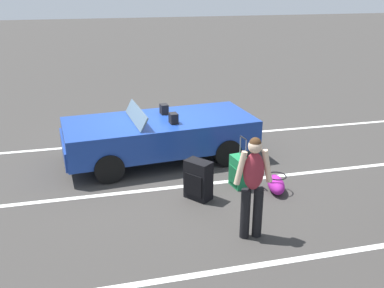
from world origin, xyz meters
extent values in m
plane|color=#383533|center=(0.00, 0.00, 0.00)|extent=(80.00, 80.00, 0.00)
cube|color=silver|center=(0.00, -1.22, 0.00)|extent=(18.00, 0.12, 0.01)
cube|color=silver|center=(0.00, 1.48, 0.00)|extent=(18.00, 0.12, 0.01)
cube|color=silver|center=(0.00, 4.18, 0.00)|extent=(18.00, 0.12, 0.01)
cube|color=navy|center=(0.00, 0.00, 0.62)|extent=(4.24, 2.13, 0.64)
cube|color=navy|center=(1.43, 0.13, 0.51)|extent=(1.46, 1.78, 0.38)
cube|color=slate|center=(0.51, 0.05, 1.09)|extent=(0.32, 1.56, 0.31)
cube|color=black|center=(-0.24, 0.35, 1.05)|extent=(0.18, 0.23, 0.22)
cube|color=black|center=(-0.17, -0.39, 1.05)|extent=(0.18, 0.23, 0.22)
cylinder|color=black|center=(1.19, 0.92, 0.30)|extent=(0.62, 0.27, 0.60)
cylinder|color=black|center=(1.34, -0.69, 0.30)|extent=(0.62, 0.27, 0.60)
cylinder|color=black|center=(-1.34, 0.69, 0.30)|extent=(0.62, 0.27, 0.60)
cylinder|color=black|center=(-1.19, -0.92, 0.30)|extent=(0.62, 0.27, 0.60)
cube|color=black|center=(-0.35, 2.01, 0.37)|extent=(0.51, 0.55, 0.74)
cube|color=black|center=(-0.23, 2.10, 0.31)|extent=(0.25, 0.32, 0.41)
sphere|color=black|center=(-0.54, 2.08, 0.02)|extent=(0.04, 0.04, 0.04)
sphere|color=black|center=(-0.33, 1.81, 0.02)|extent=(0.04, 0.04, 0.04)
cube|color=#19723F|center=(-1.24, 1.72, 0.31)|extent=(0.30, 0.43, 0.62)
cube|color=#13562F|center=(-1.11, 1.74, 0.26)|extent=(0.07, 0.32, 0.34)
cylinder|color=gray|center=(-1.32, 1.82, 0.81)|extent=(0.02, 0.02, 0.38)
cylinder|color=gray|center=(-1.29, 1.61, 0.81)|extent=(0.02, 0.02, 0.38)
cylinder|color=black|center=(-1.30, 1.71, 1.00)|extent=(0.06, 0.22, 0.03)
sphere|color=black|center=(-1.35, 1.85, 0.02)|extent=(0.04, 0.04, 0.04)
sphere|color=black|center=(-1.30, 1.57, 0.02)|extent=(0.04, 0.04, 0.04)
ellipsoid|color=#991E8C|center=(-1.85, 2.12, 0.15)|extent=(0.43, 0.69, 0.30)
torus|color=black|center=(-1.85, 2.12, 0.33)|extent=(0.44, 0.44, 0.02)
cylinder|color=black|center=(-0.72, 3.43, 0.41)|extent=(0.16, 0.16, 0.82)
cylinder|color=black|center=(-0.92, 3.44, 0.41)|extent=(0.16, 0.16, 0.82)
ellipsoid|color=maroon|center=(-0.82, 3.44, 1.12)|extent=(0.33, 0.24, 0.60)
sphere|color=beige|center=(-0.82, 3.44, 1.51)|extent=(0.21, 0.21, 0.21)
sphere|color=#472D19|center=(-0.82, 3.44, 1.56)|extent=(0.18, 0.18, 0.18)
cylinder|color=beige|center=(-0.62, 3.42, 1.19)|extent=(0.20, 0.10, 0.53)
cylinder|color=beige|center=(-1.03, 3.45, 1.19)|extent=(0.20, 0.10, 0.53)
camera|label=1|loc=(1.47, 8.90, 3.77)|focal=40.45mm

